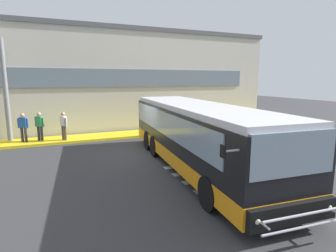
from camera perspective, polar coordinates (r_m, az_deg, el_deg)
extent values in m
cube|color=#353538|center=(13.70, -3.80, -5.89)|extent=(80.00, 90.00, 0.02)
cube|color=silver|center=(9.75, 20.15, -13.06)|extent=(4.40, 0.36, 0.01)
cube|color=silver|center=(10.37, 16.71, -11.47)|extent=(4.40, 0.36, 0.01)
cube|color=silver|center=(11.03, 13.70, -10.03)|extent=(4.40, 0.36, 0.01)
cube|color=silver|center=(11.72, 11.06, -8.73)|extent=(4.40, 0.36, 0.01)
cube|color=silver|center=(12.43, 8.73, -7.57)|extent=(4.40, 0.36, 0.01)
cube|color=beige|center=(24.85, -13.12, 9.14)|extent=(23.78, 12.00, 7.02)
cube|color=#56565B|center=(25.09, -13.46, 17.52)|extent=(23.98, 12.20, 0.30)
cube|color=slate|center=(19.18, -7.00, 10.06)|extent=(17.78, 0.10, 1.20)
cube|color=yellow|center=(18.16, -8.78, -1.79)|extent=(27.78, 2.00, 0.15)
cylinder|color=slate|center=(18.07, -31.21, 6.48)|extent=(0.28, 0.28, 5.87)
cube|color=black|center=(11.30, 5.97, -1.82)|extent=(3.42, 11.00, 2.15)
cube|color=orange|center=(11.49, 5.90, -5.73)|extent=(3.47, 11.04, 0.55)
cube|color=silver|center=(11.13, 6.08, 4.11)|extent=(3.31, 10.79, 0.20)
cube|color=gray|center=(6.77, 25.00, -5.40)|extent=(2.35, 0.31, 1.05)
cube|color=gray|center=(12.06, 11.06, 1.19)|extent=(0.83, 9.60, 0.95)
cube|color=gray|center=(11.03, -0.77, 0.59)|extent=(0.83, 9.60, 0.95)
cube|color=black|center=(6.70, 25.22, -2.46)|extent=(2.15, 0.28, 0.28)
cube|color=black|center=(7.16, 24.90, -16.49)|extent=(2.46, 0.40, 0.52)
sphere|color=beige|center=(7.82, 30.80, -14.55)|extent=(0.18, 0.18, 0.18)
sphere|color=beige|center=(6.52, 18.19, -18.55)|extent=(0.18, 0.18, 0.18)
cylinder|color=#B7B7BF|center=(6.00, 13.24, -5.13)|extent=(0.40, 0.08, 0.05)
cube|color=black|center=(5.90, 11.57, -5.32)|extent=(0.06, 0.20, 0.28)
cylinder|color=black|center=(9.22, 22.22, -11.22)|extent=(0.38, 1.02, 1.00)
cylinder|color=black|center=(7.98, 8.82, -13.92)|extent=(0.38, 1.02, 1.00)
cylinder|color=black|center=(13.94, 6.61, -3.49)|extent=(0.38, 1.02, 1.00)
cylinder|color=black|center=(13.15, -2.76, -4.25)|extent=(0.38, 1.02, 1.00)
cylinder|color=black|center=(15.10, 4.54, -2.43)|extent=(0.38, 1.02, 1.00)
cylinder|color=black|center=(14.38, -4.14, -3.05)|extent=(0.38, 1.02, 1.00)
cylinder|color=#B7B7BF|center=(6.99, 26.98, -18.53)|extent=(2.25, 0.24, 0.06)
cylinder|color=#B7B7BF|center=(6.86, 27.18, -16.31)|extent=(2.25, 0.24, 0.06)
cylinder|color=#B7B7BF|center=(7.71, 31.29, -14.94)|extent=(0.09, 0.50, 0.05)
cylinder|color=#B7B7BF|center=(6.46, 19.29, -18.91)|extent=(0.09, 0.50, 0.05)
cylinder|color=#2D2D33|center=(17.46, -27.93, -1.63)|extent=(0.15, 0.15, 0.85)
cylinder|color=#2D2D33|center=(17.53, -28.54, -1.64)|extent=(0.15, 0.15, 0.85)
cube|color=#2659A5|center=(17.38, -28.42, 0.68)|extent=(0.43, 0.32, 0.58)
sphere|color=tan|center=(17.33, -28.54, 2.05)|extent=(0.23, 0.23, 0.23)
cylinder|color=#2659A5|center=(17.30, -27.64, 0.53)|extent=(0.09, 0.09, 0.55)
cylinder|color=#2659A5|center=(17.48, -29.17, 0.49)|extent=(0.09, 0.09, 0.55)
cube|color=maroon|center=(17.54, -28.22, 0.70)|extent=(0.34, 0.25, 0.44)
cylinder|color=#2D2D33|center=(17.45, -25.20, -1.43)|extent=(0.15, 0.15, 0.85)
cylinder|color=#2D2D33|center=(17.56, -25.73, -1.40)|extent=(0.15, 0.15, 0.85)
cube|color=#338C4C|center=(17.39, -25.64, 0.90)|extent=(0.44, 0.39, 0.58)
sphere|color=tan|center=(17.34, -25.75, 2.27)|extent=(0.23, 0.23, 0.23)
cylinder|color=#338C4C|center=(17.25, -24.96, 0.71)|extent=(0.09, 0.09, 0.55)
cylinder|color=#338C4C|center=(17.55, -26.29, 0.75)|extent=(0.09, 0.09, 0.55)
cylinder|color=#4C4233|center=(17.00, -20.96, -1.42)|extent=(0.15, 0.15, 0.85)
cylinder|color=#4C4233|center=(17.16, -21.37, -1.34)|extent=(0.15, 0.15, 0.85)
cube|color=silver|center=(16.96, -21.32, 0.99)|extent=(0.40, 0.44, 0.58)
sphere|color=tan|center=(16.91, -21.41, 2.40)|extent=(0.23, 0.23, 0.23)
cylinder|color=silver|center=(16.77, -20.79, 0.76)|extent=(0.09, 0.09, 0.55)
cylinder|color=silver|center=(17.17, -21.82, 0.89)|extent=(0.09, 0.09, 0.55)
cylinder|color=yellow|center=(17.76, 0.10, -0.71)|extent=(0.18, 0.18, 0.90)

